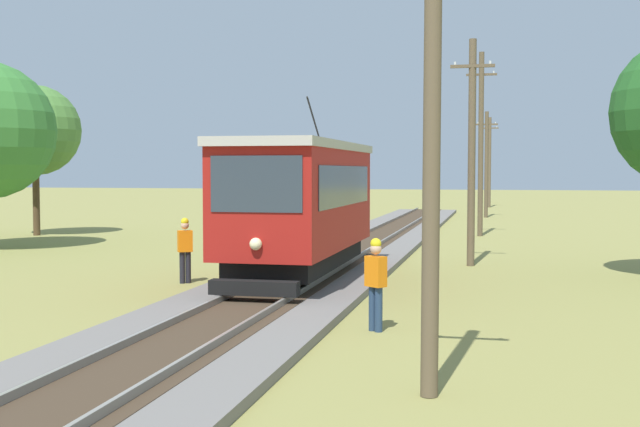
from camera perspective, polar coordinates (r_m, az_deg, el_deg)
The scene contains 9 objects.
red_tram at distance 21.68m, azimuth -1.40°, elevation 0.74°, with size 2.60×8.54×4.79m.
utility_pole_near_tram at distance 11.08m, azimuth 7.87°, elevation 5.01°, with size 1.40×0.51×6.71m.
utility_pole_mid at distance 26.43m, azimuth 10.63°, elevation 4.43°, with size 1.40×0.42×7.26m.
utility_pole_far at distance 38.28m, azimuth 11.25°, elevation 4.91°, with size 1.40×0.49×8.49m.
utility_pole_distant at distance 53.54m, azimuth 11.63°, elevation 3.48°, with size 1.40×0.45×6.86m.
utility_pole_horizon at distance 68.50m, azimuth 11.85°, elevation 3.62°, with size 1.40×0.38×7.45m.
track_worker at distance 15.47m, azimuth 3.94°, elevation -4.69°, with size 0.45×0.42×1.78m.
second_worker at distance 22.28m, azimuth -9.48°, elevation -2.35°, with size 0.45×0.41×1.78m.
tree_right_near at distance 40.42m, azimuth -19.42°, elevation 5.53°, with size 4.23×4.23×7.07m.
Camera 1 is at (5.24, 0.04, 3.07)m, focal length 45.48 mm.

